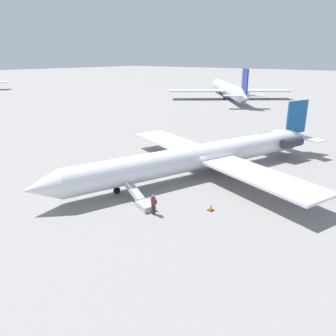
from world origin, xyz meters
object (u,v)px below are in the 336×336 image
(airplane_main, at_px, (206,155))
(passenger, at_px, (153,203))
(airplane_far_left, at_px, (228,89))
(boarding_stairs, at_px, (143,203))

(airplane_main, xyz_separation_m, passenger, (11.25, 2.05, -1.08))
(airplane_main, height_order, airplane_far_left, airplane_far_left)
(airplane_far_left, height_order, passenger, airplane_far_left)
(boarding_stairs, distance_m, passenger, 1.84)
(passenger, bearing_deg, airplane_main, -60.65)
(airplane_main, relative_size, boarding_stairs, 8.53)
(airplane_main, xyz_separation_m, boarding_stairs, (10.73, 0.39, -1.71))
(airplane_far_left, bearing_deg, passenger, 164.59)
(airplane_far_left, xyz_separation_m, boarding_stairs, (72.59, 31.50, -2.46))
(airplane_main, bearing_deg, passenger, 29.35)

